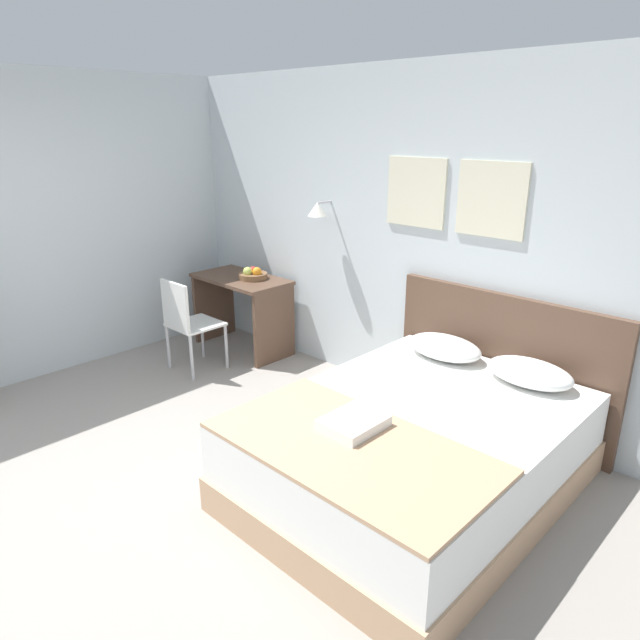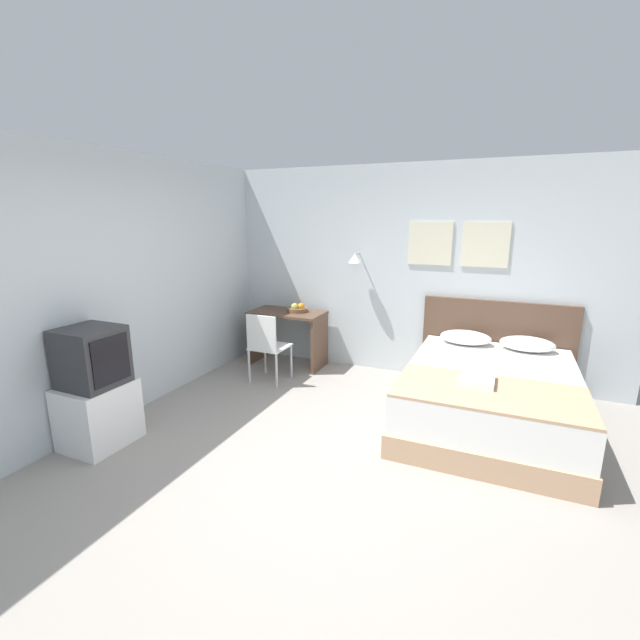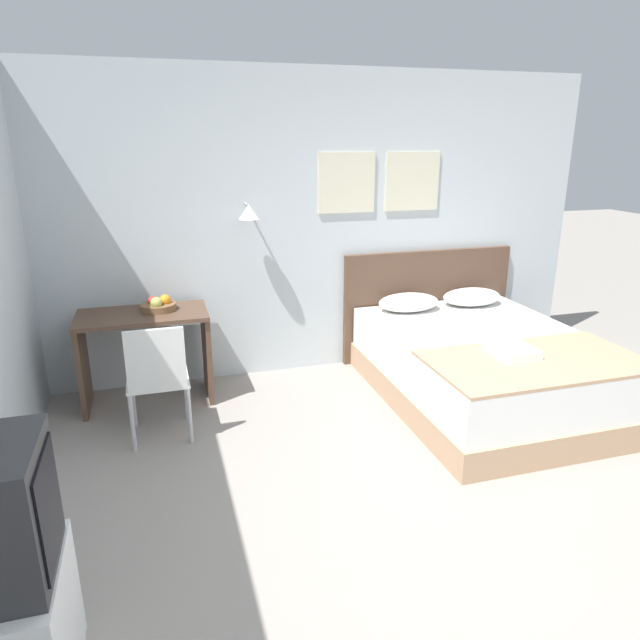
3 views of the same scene
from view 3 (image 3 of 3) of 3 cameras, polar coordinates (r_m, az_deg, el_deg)
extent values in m
plane|color=gray|center=(3.29, 12.47, -21.96)|extent=(24.00, 24.00, 0.00)
cube|color=silver|center=(5.12, -1.28, 9.31)|extent=(5.34, 0.06, 2.65)
cube|color=beige|center=(5.14, 2.68, 13.54)|extent=(0.52, 0.02, 0.52)
cube|color=beige|center=(5.38, 9.22, 13.53)|extent=(0.52, 0.02, 0.52)
cylinder|color=#B2B2B7|center=(4.87, -7.33, 11.40)|extent=(0.02, 0.16, 0.02)
cone|color=white|center=(4.79, -7.12, 10.69)|extent=(0.17, 0.17, 0.12)
cube|color=tan|center=(4.93, 16.04, -6.50)|extent=(1.59, 2.09, 0.22)
cube|color=white|center=(4.83, 16.33, -3.43)|extent=(1.56, 2.05, 0.35)
cube|color=brown|center=(5.66, 10.67, 1.58)|extent=(1.71, 0.06, 1.06)
ellipsoid|color=white|center=(5.27, 8.86, 1.76)|extent=(0.57, 0.36, 0.16)
ellipsoid|color=white|center=(5.57, 14.94, 2.25)|extent=(0.57, 0.36, 0.16)
cube|color=tan|center=(4.30, 20.85, -3.88)|extent=(1.54, 0.84, 0.02)
cube|color=white|center=(4.34, 18.65, -2.87)|extent=(0.28, 0.34, 0.06)
cube|color=brown|center=(4.72, -17.35, 0.45)|extent=(1.01, 0.54, 0.03)
cube|color=brown|center=(4.88, -22.62, -4.29)|extent=(0.04, 0.50, 0.72)
cube|color=brown|center=(4.86, -11.24, -3.31)|extent=(0.04, 0.50, 0.72)
cube|color=white|center=(4.25, -15.90, -5.72)|extent=(0.42, 0.42, 0.02)
cube|color=white|center=(3.98, -16.11, -3.84)|extent=(0.39, 0.03, 0.43)
cylinder|color=#B7B7BC|center=(4.52, -18.17, -7.58)|extent=(0.03, 0.03, 0.43)
cylinder|color=#B7B7BC|center=(4.51, -13.27, -7.16)|extent=(0.03, 0.03, 0.43)
cylinder|color=#B7B7BC|center=(4.17, -18.25, -9.79)|extent=(0.03, 0.03, 0.43)
cylinder|color=#B7B7BC|center=(4.17, -12.91, -9.33)|extent=(0.03, 0.03, 0.43)
cylinder|color=brown|center=(4.76, -15.84, 1.28)|extent=(0.28, 0.28, 0.05)
sphere|color=orange|center=(4.75, -15.23, 1.94)|extent=(0.09, 0.09, 0.09)
sphere|color=red|center=(4.78, -16.40, 1.86)|extent=(0.08, 0.08, 0.08)
sphere|color=#B2C156|center=(4.69, -16.05, 1.68)|extent=(0.09, 0.09, 0.09)
cube|color=black|center=(2.35, -25.45, -16.47)|extent=(0.01, 0.37, 0.40)
camera|label=1|loc=(4.39, 60.19, 10.69)|focal=32.00mm
camera|label=2|loc=(2.61, 84.34, 0.14)|focal=24.00mm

